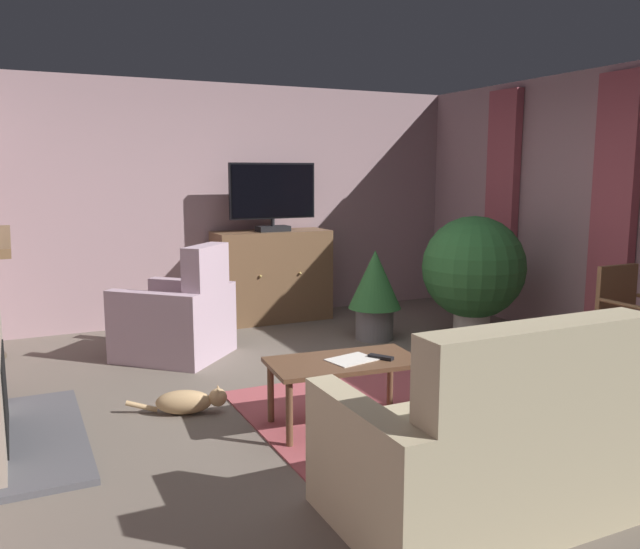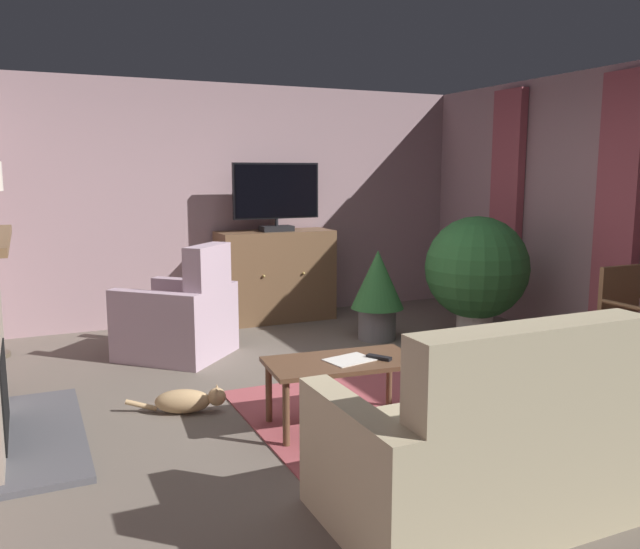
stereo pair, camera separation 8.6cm
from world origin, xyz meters
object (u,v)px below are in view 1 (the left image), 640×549
at_px(sofa_floral, 491,450).
at_px(armchair_by_fireplace, 178,321).
at_px(folded_newspaper, 352,360).
at_px(side_chair_beside_plant, 632,321).
at_px(potted_plant_tall_palm_by_window, 473,269).
at_px(cat, 188,401).
at_px(tv_remote, 381,357).
at_px(tv_cabinet, 272,278).
at_px(television, 273,195).
at_px(potted_plant_small_fern_corner, 375,289).
at_px(coffee_table, 344,368).

distance_m(sofa_floral, armchair_by_fireplace, 3.47).
height_order(folded_newspaper, side_chair_beside_plant, side_chair_beside_plant).
distance_m(potted_plant_tall_palm_by_window, cat, 3.23).
bearing_deg(tv_remote, tv_cabinet, -41.41).
bearing_deg(tv_remote, cat, 23.45).
xyz_separation_m(tv_cabinet, armchair_by_fireplace, (-1.31, -1.01, -0.15)).
bearing_deg(armchair_by_fireplace, tv_cabinet, 37.85).
xyz_separation_m(television, sofa_floral, (-0.57, -4.35, -1.07)).
height_order(tv_remote, potted_plant_tall_palm_by_window, potted_plant_tall_palm_by_window).
bearing_deg(cat, tv_cabinet, 57.12).
xyz_separation_m(folded_newspaper, potted_plant_small_fern_corner, (1.28, 1.90, 0.06)).
height_order(tv_cabinet, armchair_by_fireplace, armchair_by_fireplace).
relative_size(side_chair_beside_plant, cat, 1.41).
distance_m(tv_remote, cat, 1.38).
bearing_deg(tv_cabinet, armchair_by_fireplace, -142.15).
height_order(sofa_floral, side_chair_beside_plant, sofa_floral).
height_order(armchair_by_fireplace, side_chair_beside_plant, armchair_by_fireplace).
bearing_deg(coffee_table, sofa_floral, -84.62).
xyz_separation_m(coffee_table, side_chair_beside_plant, (2.46, -0.19, 0.11)).
xyz_separation_m(sofa_floral, potted_plant_tall_palm_by_window, (2.07, 2.75, 0.37)).
bearing_deg(tv_cabinet, cat, -122.88).
bearing_deg(potted_plant_small_fern_corner, side_chair_beside_plant, -61.10).
xyz_separation_m(tv_remote, side_chair_beside_plant, (2.23, -0.11, 0.04)).
bearing_deg(folded_newspaper, side_chair_beside_plant, -15.61).
distance_m(coffee_table, folded_newspaper, 0.08).
bearing_deg(potted_plant_small_fern_corner, tv_remote, -119.19).
distance_m(armchair_by_fireplace, cat, 1.47).
relative_size(tv_remote, potted_plant_small_fern_corner, 0.19).
height_order(folded_newspaper, potted_plant_tall_palm_by_window, potted_plant_tall_palm_by_window).
bearing_deg(coffee_table, potted_plant_tall_palm_by_window, 33.28).
bearing_deg(television, tv_remote, -98.50).
relative_size(tv_cabinet, sofa_floral, 0.86).
bearing_deg(sofa_floral, coffee_table, 95.38).
xyz_separation_m(tv_cabinet, tv_remote, (-0.47, -3.17, -0.02)).
bearing_deg(side_chair_beside_plant, coffee_table, 175.57).
xyz_separation_m(tv_remote, folded_newspaper, (-0.19, 0.06, -0.01)).
distance_m(folded_newspaper, potted_plant_small_fern_corner, 2.29).
relative_size(armchair_by_fireplace, potted_plant_tall_palm_by_window, 0.96).
xyz_separation_m(tv_remote, armchair_by_fireplace, (-0.84, 2.16, -0.13)).
bearing_deg(armchair_by_fireplace, television, 36.37).
relative_size(coffee_table, potted_plant_tall_palm_by_window, 0.83).
distance_m(tv_remote, potted_plant_small_fern_corner, 2.24).
height_order(potted_plant_small_fern_corner, potted_plant_tall_palm_by_window, potted_plant_tall_palm_by_window).
height_order(tv_remote, sofa_floral, sofa_floral).
bearing_deg(sofa_floral, potted_plant_small_fern_corner, 69.36).
xyz_separation_m(armchair_by_fireplace, potted_plant_small_fern_corner, (1.93, -0.20, 0.18)).
height_order(coffee_table, tv_remote, tv_remote).
height_order(tv_cabinet, potted_plant_small_fern_corner, tv_cabinet).
distance_m(tv_cabinet, side_chair_beside_plant, 3.73).
relative_size(tv_cabinet, cat, 1.95).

